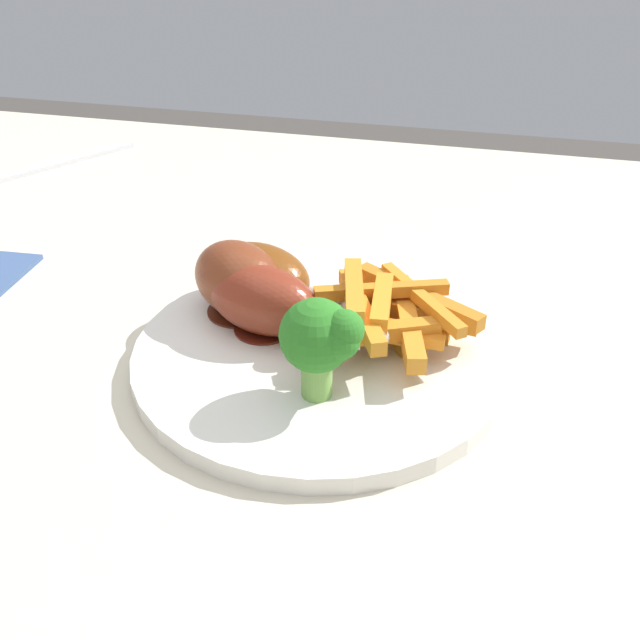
{
  "coord_description": "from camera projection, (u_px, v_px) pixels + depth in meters",
  "views": [
    {
      "loc": [
        0.13,
        -0.4,
        1.01
      ],
      "look_at": [
        0.04,
        -0.03,
        0.77
      ],
      "focal_mm": 39.84,
      "sensor_mm": 36.0,
      "label": 1
    }
  ],
  "objects": [
    {
      "name": "dining_table",
      "position": [
        284.0,
        430.0,
        0.55
      ],
      "size": [
        1.29,
        0.89,
        0.74
      ],
      "color": "beige",
      "rests_on": "ground_plane"
    },
    {
      "name": "dinner_plate",
      "position": [
        320.0,
        353.0,
        0.47
      ],
      "size": [
        0.24,
        0.24,
        0.01
      ],
      "primitive_type": "cylinder",
      "color": "white",
      "rests_on": "dining_table"
    },
    {
      "name": "broccoli_floret_front",
      "position": [
        322.0,
        338.0,
        0.4
      ],
      "size": [
        0.05,
        0.04,
        0.06
      ],
      "color": "#78AE4E",
      "rests_on": "dinner_plate"
    },
    {
      "name": "carrot_fries_pile",
      "position": [
        389.0,
        313.0,
        0.46
      ],
      "size": [
        0.12,
        0.1,
        0.04
      ],
      "color": "orange",
      "rests_on": "dinner_plate"
    },
    {
      "name": "chicken_drumstick_near",
      "position": [
        242.0,
        281.0,
        0.49
      ],
      "size": [
        0.12,
        0.09,
        0.05
      ],
      "color": "#511E0F",
      "rests_on": "dinner_plate"
    },
    {
      "name": "chicken_drumstick_far",
      "position": [
        269.0,
        302.0,
        0.47
      ],
      "size": [
        0.13,
        0.06,
        0.05
      ],
      "color": "#581A0F",
      "rests_on": "dinner_plate"
    },
    {
      "name": "chicken_drumstick_extra",
      "position": [
        264.0,
        278.0,
        0.5
      ],
      "size": [
        0.13,
        0.08,
        0.04
      ],
      "color": "#4F220A",
      "rests_on": "dinner_plate"
    },
    {
      "name": "fork",
      "position": [
        58.0,
        164.0,
        0.79
      ],
      "size": [
        0.1,
        0.17,
        0.0
      ],
      "primitive_type": "cube",
      "rotation": [
        0.0,
        0.0,
        1.07
      ],
      "color": "silver",
      "rests_on": "dining_table"
    }
  ]
}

